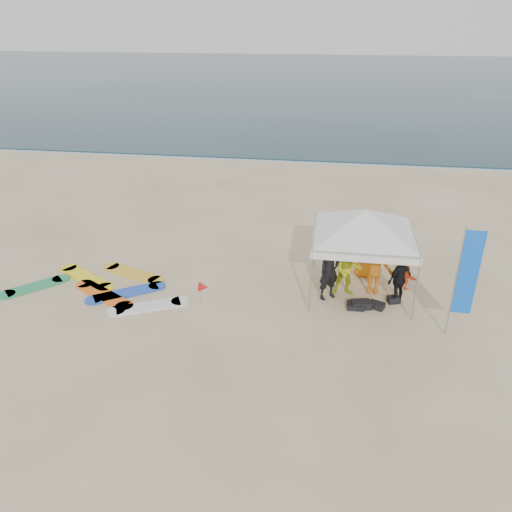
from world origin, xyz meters
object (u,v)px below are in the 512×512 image
object	(u,v)px
person_yellow	(348,270)
marker_pennant	(203,287)
person_orange_b	(366,251)
person_seated	(406,276)
person_orange_a	(375,266)
surfboard_spread	(106,288)
person_black_a	(329,270)
canopy_tent	(366,210)
person_black_b	(399,279)
feather_flag	(467,275)

from	to	relation	value
person_yellow	marker_pennant	distance (m)	4.38
person_orange_b	person_yellow	bearing A→B (deg)	75.89
person_yellow	person_seated	size ratio (longest dim) A/B	2.09
person_orange_a	surfboard_spread	bearing A→B (deg)	15.45
person_black_a	canopy_tent	xyz separation A→B (m)	(0.94, 0.59, 1.74)
canopy_tent	marker_pennant	distance (m)	5.30
person_black_a	person_black_b	bearing A→B (deg)	-36.37
canopy_tent	marker_pennant	xyz separation A→B (m)	(-4.61, -1.40, -2.21)
feather_flag	person_orange_b	bearing A→B (deg)	126.41
canopy_tent	person_black_a	bearing A→B (deg)	-147.89
person_black_b	marker_pennant	size ratio (longest dim) A/B	2.43
canopy_tent	person_black_b	bearing A→B (deg)	-23.54
surfboard_spread	person_seated	bearing A→B (deg)	9.21
person_seated	person_black_b	bearing A→B (deg)	126.05
marker_pennant	canopy_tent	bearing A→B (deg)	16.89
person_black_a	marker_pennant	size ratio (longest dim) A/B	3.01
person_black_a	marker_pennant	bearing A→B (deg)	153.41
person_yellow	person_orange_b	size ratio (longest dim) A/B	0.96
person_yellow	person_seated	distance (m)	2.02
person_yellow	feather_flag	distance (m)	3.54
person_yellow	person_seated	bearing A→B (deg)	12.11
person_orange_a	marker_pennant	size ratio (longest dim) A/B	2.87
person_black_a	person_black_b	distance (m)	2.08
canopy_tent	person_orange_b	bearing A→B (deg)	78.84
person_black_b	person_seated	world-z (taller)	person_black_b
person_yellow	person_orange_a	bearing A→B (deg)	9.02
canopy_tent	feather_flag	xyz separation A→B (m)	(2.50, -2.08, -0.85)
marker_pennant	feather_flag	bearing A→B (deg)	-5.42
person_yellow	surfboard_spread	bearing A→B (deg)	178.34
person_orange_a	canopy_tent	distance (m)	1.84
person_black_a	surfboard_spread	xyz separation A→B (m)	(-6.92, -0.54, -0.93)
canopy_tent	feather_flag	world-z (taller)	feather_flag
person_seated	canopy_tent	size ratio (longest dim) A/B	0.20
person_seated	feather_flag	bearing A→B (deg)	169.45
person_yellow	feather_flag	xyz separation A→B (m)	(2.89, -1.78, 1.00)
feather_flag	person_yellow	bearing A→B (deg)	148.38
surfboard_spread	marker_pennant	bearing A→B (deg)	-4.81
person_black_b	feather_flag	xyz separation A→B (m)	(1.37, -1.58, 1.09)
canopy_tent	feather_flag	size ratio (longest dim) A/B	1.30
person_black_a	person_yellow	xyz separation A→B (m)	(0.55, 0.29, -0.11)
feather_flag	person_orange_a	bearing A→B (deg)	135.43
person_yellow	person_black_b	distance (m)	1.54
person_black_b	person_seated	distance (m)	1.00
person_black_a	feather_flag	bearing A→B (deg)	-62.42
person_black_b	person_orange_b	world-z (taller)	person_orange_b
person_orange_b	marker_pennant	xyz separation A→B (m)	(-4.82, -2.44, -0.40)
surfboard_spread	person_yellow	bearing A→B (deg)	6.37
person_black_b	feather_flag	size ratio (longest dim) A/B	0.49
person_orange_b	surfboard_spread	bearing A→B (deg)	25.04
person_orange_a	feather_flag	world-z (taller)	feather_flag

